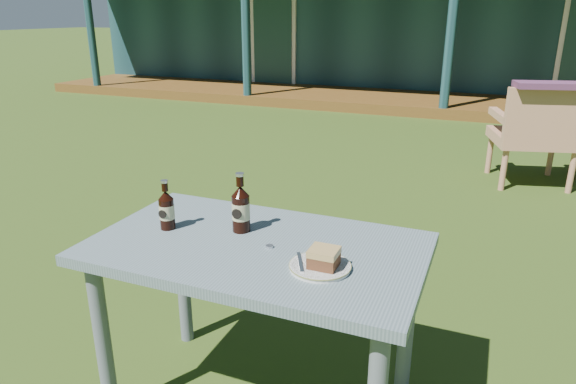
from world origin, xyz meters
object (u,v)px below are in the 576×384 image
at_px(cake_slice, 324,257).
at_px(cola_bottle_near, 241,208).
at_px(cafe_table, 257,269).
at_px(armchair_left, 537,131).
at_px(plate, 320,266).
at_px(cola_bottle_far, 167,209).

xyz_separation_m(cake_slice, cola_bottle_near, (-0.39, 0.18, 0.05)).
distance_m(cafe_table, armchair_left, 3.64).
relative_size(plate, cake_slice, 2.22).
xyz_separation_m(cola_bottle_near, cola_bottle_far, (-0.27, -0.09, -0.01)).
height_order(cafe_table, cake_slice, cake_slice).
bearing_deg(armchair_left, cola_bottle_far, -112.94).
xyz_separation_m(cake_slice, cola_bottle_far, (-0.66, 0.09, 0.03)).
xyz_separation_m(plate, armchair_left, (0.82, 3.57, -0.22)).
height_order(cake_slice, cola_bottle_far, cola_bottle_far).
height_order(cola_bottle_far, armchair_left, cola_bottle_far).
bearing_deg(cola_bottle_near, cafe_table, -38.55).
xyz_separation_m(cafe_table, cola_bottle_far, (-0.38, -0.00, 0.18)).
xyz_separation_m(plate, cake_slice, (0.01, -0.00, 0.04)).
bearing_deg(plate, cola_bottle_far, 172.14).
relative_size(plate, cola_bottle_far, 1.04).
distance_m(cafe_table, cola_bottle_far, 0.42).
bearing_deg(cola_bottle_near, armchair_left, 70.53).
relative_size(cafe_table, cake_slice, 13.04).
bearing_deg(cafe_table, cola_bottle_near, 141.45).
height_order(plate, cola_bottle_far, cola_bottle_far).
bearing_deg(cafe_table, cake_slice, -18.98).
relative_size(cafe_table, cola_bottle_near, 5.20).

